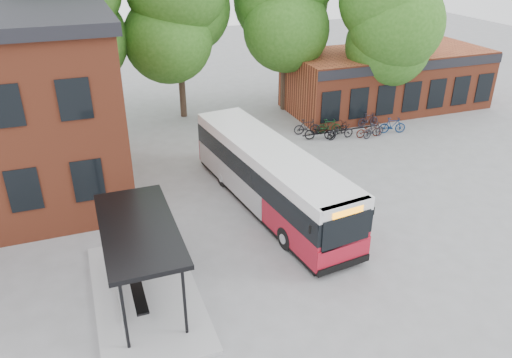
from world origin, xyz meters
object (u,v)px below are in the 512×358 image
object	(u,v)px
city_bus	(270,178)
bicycle_4	(338,129)
bicycle_extra_0	(392,125)
bicycle_2	(340,132)
bicycle_7	(368,120)
bicycle_6	(369,130)
bicycle_0	(320,132)
bus_shelter	(142,262)
bicycle_3	(329,126)
bicycle_5	(374,130)
bicycle_1	(307,127)

from	to	relation	value
city_bus	bicycle_4	distance (m)	9.97
bicycle_4	bicycle_extra_0	xyz separation A→B (m)	(3.36, -0.82, 0.08)
bicycle_2	bicycle_7	distance (m)	3.05
bicycle_extra_0	bicycle_6	bearing A→B (deg)	107.69
bicycle_0	bicycle_2	distance (m)	1.27
bus_shelter	bicycle_3	world-z (taller)	bus_shelter
bicycle_5	bicycle_extra_0	size ratio (longest dim) A/B	0.96
bus_shelter	bicycle_extra_0	distance (m)	19.92
bicycle_1	bicycle_6	size ratio (longest dim) A/B	1.01
bus_shelter	bicycle_extra_0	size ratio (longest dim) A/B	4.14
bicycle_1	bicycle_5	size ratio (longest dim) A/B	1.02
bicycle_4	bicycle_extra_0	bearing A→B (deg)	-128.40
bicycle_1	bicycle_2	world-z (taller)	bicycle_1
city_bus	bicycle_extra_0	world-z (taller)	city_bus
bicycle_0	bicycle_2	bearing A→B (deg)	-86.17
bicycle_1	bicycle_2	distance (m)	2.08
bicycle_3	bicycle_extra_0	bearing A→B (deg)	-95.63
bicycle_6	bicycle_extra_0	world-z (taller)	bicycle_extra_0
bicycle_0	bicycle_6	bearing A→B (deg)	-82.96
bicycle_4	bicycle_7	distance (m)	2.70
city_bus	bicycle_7	size ratio (longest dim) A/B	7.59
city_bus	bicycle_3	world-z (taller)	city_bus
bicycle_6	bicycle_extra_0	xyz separation A→B (m)	(1.73, 0.06, 0.07)
city_bus	bicycle_2	size ratio (longest dim) A/B	6.41
bicycle_7	bicycle_4	bearing A→B (deg)	104.42
bicycle_0	bicycle_6	world-z (taller)	bicycle_0
bicycle_2	bicycle_6	size ratio (longest dim) A/B	1.09
bicycle_1	bicycle_6	xyz separation A→B (m)	(3.37, -1.71, -0.07)
bicycle_7	bicycle_extra_0	xyz separation A→B (m)	(0.77, -1.57, 0.05)
bus_shelter	bicycle_3	bearing A→B (deg)	41.30
bicycle_2	bicycle_4	distance (m)	0.57
bicycle_5	city_bus	bearing A→B (deg)	110.57
bicycle_0	bicycle_extra_0	size ratio (longest dim) A/B	1.08
bus_shelter	bicycle_4	size ratio (longest dim) A/B	4.32
bicycle_3	bicycle_6	distance (m)	2.46
bicycle_3	bicycle_7	xyz separation A→B (m)	(2.96, 0.19, -0.01)
bicycle_2	bicycle_3	distance (m)	1.12
bicycle_3	bicycle_7	bearing A→B (deg)	-71.58
bicycle_6	bicycle_7	xyz separation A→B (m)	(0.96, 1.63, 0.02)
bicycle_0	bicycle_1	size ratio (longest dim) A/B	1.09
bicycle_7	bicycle_3	bearing A→B (deg)	91.89
bicycle_5	bicycle_extra_0	xyz separation A→B (m)	(1.50, 0.24, 0.02)
bicycle_3	bicycle_7	world-z (taller)	bicycle_3
bicycle_extra_0	bicycle_2	bearing A→B (deg)	101.18
bicycle_1	bicycle_extra_0	size ratio (longest dim) A/B	0.98
bicycle_4	bicycle_6	xyz separation A→B (m)	(1.63, -0.88, 0.01)
bicycle_0	bicycle_1	xyz separation A→B (m)	(-0.35, 1.01, 0.02)
bicycle_4	bicycle_extra_0	distance (m)	3.46
city_bus	bus_shelter	bearing A→B (deg)	-152.44
bicycle_3	bicycle_extra_0	xyz separation A→B (m)	(3.73, -1.38, 0.04)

